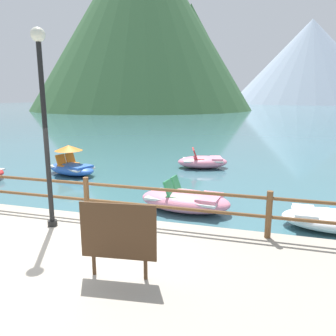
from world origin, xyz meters
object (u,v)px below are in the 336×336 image
Objects in this scene: pedal_boat_6 at (332,219)px; pedal_boat_3 at (185,200)px; sign_board at (118,233)px; pedal_boat_4 at (71,165)px; pedal_boat_5 at (203,162)px; lamp_post at (44,112)px.

pedal_boat_3 is at bearing 175.04° from pedal_boat_6.
sign_board reaches higher than pedal_boat_3.
pedal_boat_4 is 1.09× the size of pedal_boat_6.
pedal_boat_6 is (3.70, 4.05, -0.89)m from sign_board.
pedal_boat_6 is at bearing -54.86° from pedal_boat_5.
pedal_boat_4 is 9.69m from pedal_boat_6.
pedal_boat_4 reaches higher than pedal_boat_6.
pedal_boat_4 is at bearing 126.51° from sign_board.
lamp_post is at bearing -128.32° from pedal_boat_3.
pedal_boat_5 is 1.04× the size of pedal_boat_6.
pedal_boat_4 is (-5.43, 2.95, 0.08)m from pedal_boat_3.
pedal_boat_4 is at bearing -150.55° from pedal_boat_5.
pedal_boat_3 reaches higher than pedal_boat_5.
pedal_boat_4 is (-5.42, 7.32, -0.75)m from sign_board.
lamp_post is 6.96m from pedal_boat_6.
lamp_post is at bearing 146.11° from sign_board.
lamp_post is 3.19m from sign_board.
sign_board is at bearing -90.21° from pedal_boat_3.
sign_board is 0.49× the size of pedal_boat_5.
pedal_boat_4 is at bearing 118.63° from lamp_post.
pedal_boat_6 is at bearing -4.96° from pedal_boat_3.
lamp_post is at bearing -156.85° from pedal_boat_6.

